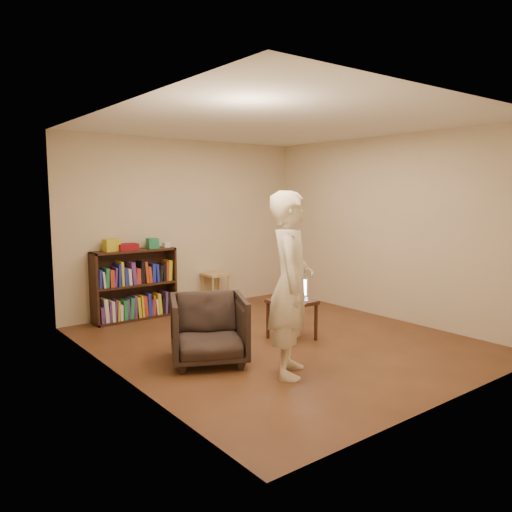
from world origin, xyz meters
TOP-DOWN VIEW (x-y plane):
  - floor at (0.00, 0.00)m, footprint 4.50×4.50m
  - ceiling at (0.00, 0.00)m, footprint 4.50×4.50m
  - wall_back at (0.00, 2.25)m, footprint 4.00×0.00m
  - wall_left at (-2.00, 0.00)m, footprint 0.00×4.50m
  - wall_right at (2.00, 0.00)m, footprint 0.00×4.50m
  - bookshelf at (-0.94, 2.09)m, footprint 1.20×0.30m
  - box_yellow at (-1.25, 2.09)m, footprint 0.21×0.16m
  - red_cloth at (-1.04, 2.08)m, footprint 0.28×0.21m
  - box_green at (-0.65, 2.07)m, footprint 0.16×0.16m
  - box_white at (-0.43, 2.07)m, footprint 0.09×0.09m
  - stool at (0.40, 2.03)m, footprint 0.37×0.37m
  - armchair at (-1.09, -0.12)m, footprint 1.05×1.06m
  - side_table at (0.17, -0.04)m, footprint 0.48×0.48m
  - laptop at (0.23, -0.01)m, footprint 0.42×0.42m
  - person at (-0.63, -0.92)m, footprint 0.78×0.78m

SIDE VIEW (x-z plane):
  - floor at x=0.00m, z-range 0.00..0.00m
  - armchair at x=-1.09m, z-range 0.00..0.73m
  - side_table at x=0.17m, z-range 0.16..0.66m
  - stool at x=0.40m, z-range 0.16..0.70m
  - bookshelf at x=-0.94m, z-range -0.06..0.94m
  - laptop at x=0.23m, z-range 0.43..0.68m
  - person at x=-0.63m, z-range 0.00..1.82m
  - box_white at x=-0.43m, z-range 1.00..1.07m
  - red_cloth at x=-1.04m, z-range 1.00..1.09m
  - box_green at x=-0.65m, z-range 1.00..1.15m
  - box_yellow at x=-1.25m, z-range 1.00..1.17m
  - wall_back at x=0.00m, z-range -0.70..3.30m
  - wall_left at x=-2.00m, z-range -0.95..3.55m
  - wall_right at x=2.00m, z-range -0.95..3.55m
  - ceiling at x=0.00m, z-range 2.60..2.60m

